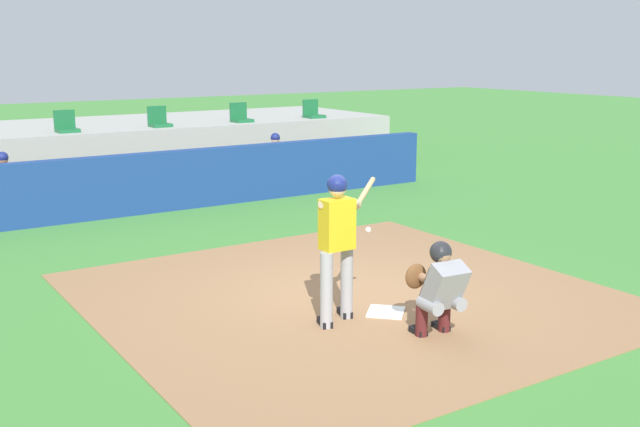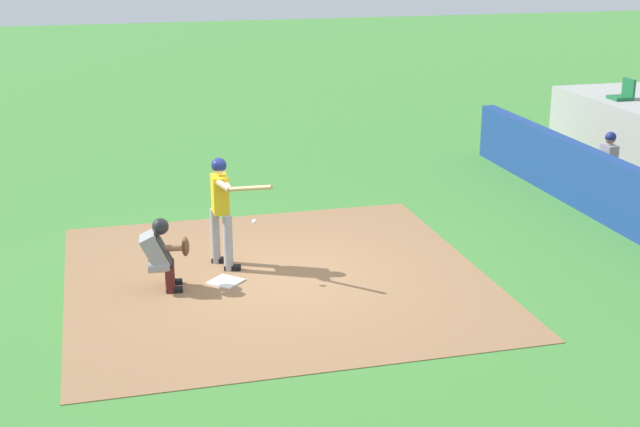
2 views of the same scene
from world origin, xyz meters
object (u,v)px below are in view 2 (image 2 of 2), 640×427
at_px(home_plate, 226,282).
at_px(stadium_seat_0, 623,94).
at_px(dugout_player_0, 603,162).
at_px(catcher_crouched, 162,251).
at_px(batter_at_plate, 222,206).

relative_size(home_plate, stadium_seat_0, 0.92).
bearing_deg(stadium_seat_0, home_plate, -61.98).
height_order(dugout_player_0, stadium_seat_0, stadium_seat_0).
bearing_deg(stadium_seat_0, dugout_player_0, -38.01).
bearing_deg(catcher_crouched, home_plate, 90.73).
bearing_deg(dugout_player_0, stadium_seat_0, 141.99).
height_order(catcher_crouched, stadium_seat_0, stadium_seat_0).
relative_size(catcher_crouched, dugout_player_0, 1.36).
bearing_deg(stadium_seat_0, catcher_crouched, -63.96).
bearing_deg(batter_at_plate, dugout_player_0, 104.86).
distance_m(catcher_crouched, dugout_player_0, 9.50).
bearing_deg(catcher_crouched, batter_at_plate, 124.29).
xyz_separation_m(dugout_player_0, stadium_seat_0, (-2.60, 2.03, 0.86)).
relative_size(home_plate, catcher_crouched, 0.25).
height_order(home_plate, dugout_player_0, dugout_player_0).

